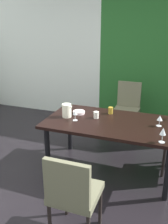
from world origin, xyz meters
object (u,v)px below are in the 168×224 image
Objects in this scene: wine_glass_near_shelf at (160,118)px; wine_glass_right at (75,113)px; wine_glass_corner at (163,132)px; cup_near_window at (111,110)px; chair_head_far at (127,106)px; cup_rear at (96,115)px; pitcher_center at (67,110)px; serving_bowl_east at (79,112)px; chair_head_near at (73,192)px; dining_table at (111,127)px.

wine_glass_right is (-1.07, -0.19, 0.01)m from wine_glass_near_shelf.
wine_glass_corner reaches higher than cup_near_window.
chair_head_far is 10.37× the size of cup_rear.
pitcher_center is at bearing -175.10° from wine_glass_near_shelf.
serving_bowl_east is (-0.05, 0.26, -0.09)m from wine_glass_right.
wine_glass_corner is 1.00m from cup_rear.
wine_glass_near_shelf is at bearing 64.34° from chair_head_near.
chair_head_near is 5.41× the size of serving_bowl_east.
dining_table is at bearing -174.16° from wine_glass_near_shelf.
wine_glass_corner is at bearing -42.03° from cup_near_window.
chair_head_far is at bearing 90.88° from dining_table.
wine_glass_corner is 1.02× the size of serving_bowl_east.
cup_near_window is at bearing 31.43° from pitcher_center.
wine_glass_corner is 1.79× the size of cup_near_window.
dining_table is 1.81× the size of chair_head_far.
chair_head_far is 1.26m from cup_rear.
wine_glass_right is 0.79× the size of pitcher_center.
cup_rear is at bearing -179.14° from wine_glass_near_shelf.
pitcher_center is at bearing 65.27° from chair_head_far.
cup_near_window is (-0.69, 0.22, -0.05)m from wine_glass_near_shelf.
serving_bowl_east is at bearing 100.04° from wine_glass_right.
serving_bowl_east is (-1.12, 0.07, -0.08)m from wine_glass_near_shelf.
serving_bowl_east is at bearing 66.51° from chair_head_far.
pitcher_center reaches higher than cup_rear.
wine_glass_corner reaches higher than wine_glass_right.
wine_glass_corner is (0.06, -0.45, 0.02)m from wine_glass_near_shelf.
wine_glass_corner is at bearing -13.15° from wine_glass_right.
wine_glass_right is 1.16m from wine_glass_corner.
wine_glass_right reaches higher than serving_bowl_east.
cup_rear is at bearing 13.18° from pitcher_center.
dining_table is 0.63m from wine_glass_near_shelf.
chair_head_far is at bearing 89.59° from chair_head_near.
dining_table is at bearing -14.43° from serving_bowl_east.
chair_head_far reaches higher than wine_glass_corner.
chair_head_far is 1.26m from serving_bowl_east.
chair_head_near is 5.33× the size of wine_glass_corner.
cup_rear is 0.96× the size of cup_near_window.
wine_glass_right reaches higher than cup_near_window.
chair_head_near is 1.26m from wine_glass_right.
dining_table is at bearing 3.99° from pitcher_center.
serving_bowl_east is 0.22m from pitcher_center.
cup_rear is at bearing 167.99° from dining_table.
wine_glass_near_shelf is 0.83m from cup_rear.
chair_head_near is 2.54m from chair_head_far.
cup_rear is (-0.89, 0.44, -0.08)m from wine_glass_corner.
cup_near_window is 0.52× the size of pitcher_center.
dining_table is at bearing -12.01° from cup_rear.
wine_glass_near_shelf is 1.51× the size of cup_rear.
wine_glass_right reaches higher than wine_glass_near_shelf.
wine_glass_corner is (0.66, -0.39, 0.21)m from dining_table.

